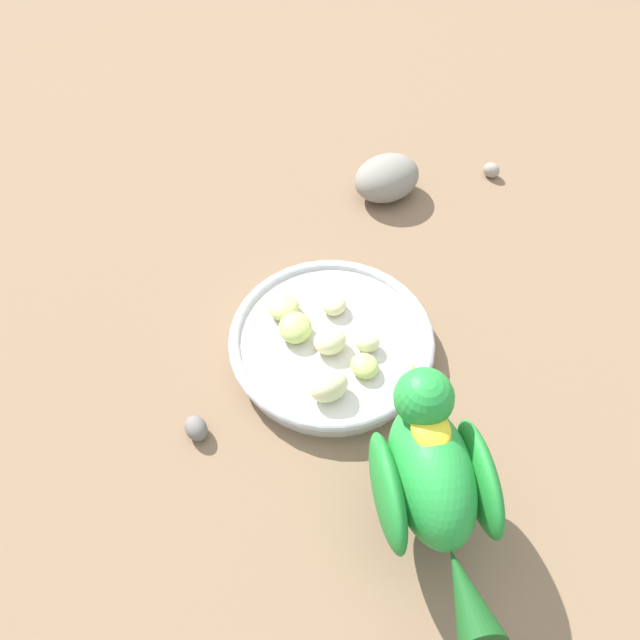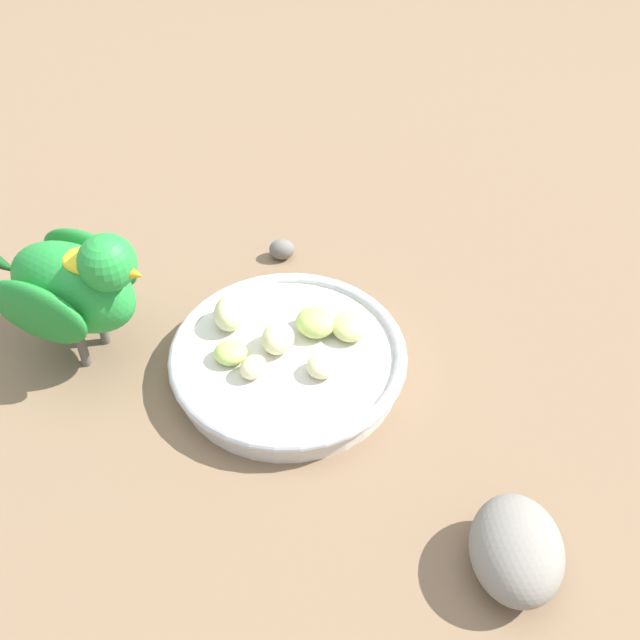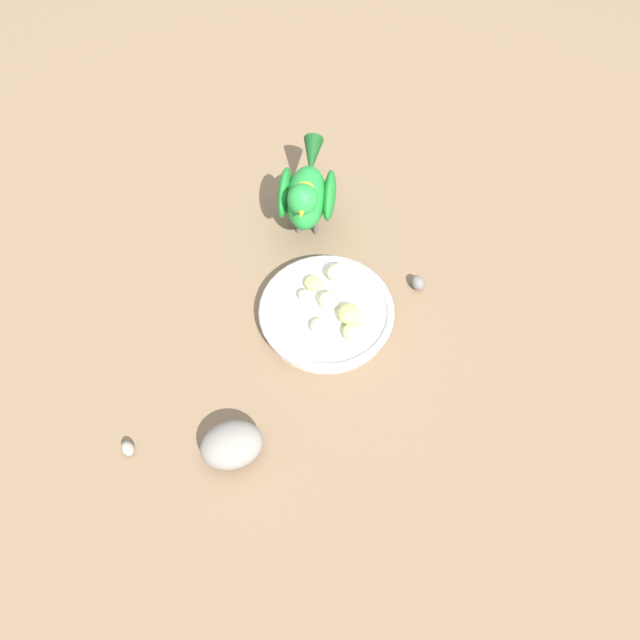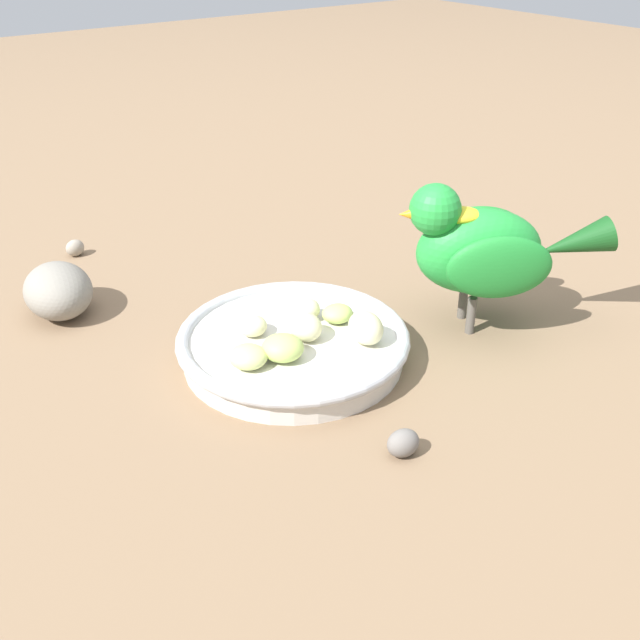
# 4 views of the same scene
# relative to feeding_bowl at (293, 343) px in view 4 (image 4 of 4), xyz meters

# --- Properties ---
(ground_plane) EXTENTS (4.00, 4.00, 0.00)m
(ground_plane) POSITION_rel_feeding_bowl_xyz_m (-0.00, -0.00, -0.02)
(ground_plane) COLOR #7A6047
(feeding_bowl) EXTENTS (0.21, 0.21, 0.03)m
(feeding_bowl) POSITION_rel_feeding_bowl_xyz_m (0.00, 0.00, 0.00)
(feeding_bowl) COLOR beige
(feeding_bowl) RESTS_ON ground_plane
(apple_piece_0) EXTENTS (0.04, 0.04, 0.02)m
(apple_piece_0) POSITION_rel_feeding_bowl_xyz_m (0.01, -0.01, 0.02)
(apple_piece_0) COLOR beige
(apple_piece_0) RESTS_ON feeding_bowl
(apple_piece_1) EXTENTS (0.03, 0.03, 0.02)m
(apple_piece_1) POSITION_rel_feeding_bowl_xyz_m (0.05, -0.00, 0.02)
(apple_piece_1) COLOR #B2CC66
(apple_piece_1) RESTS_ON feeding_bowl
(apple_piece_2) EXTENTS (0.04, 0.04, 0.03)m
(apple_piece_2) POSITION_rel_feeding_bowl_xyz_m (0.05, -0.05, 0.02)
(apple_piece_2) COLOR beige
(apple_piece_2) RESTS_ON feeding_bowl
(apple_piece_3) EXTENTS (0.04, 0.04, 0.02)m
(apple_piece_3) POSITION_rel_feeding_bowl_xyz_m (-0.06, -0.02, 0.02)
(apple_piece_3) COLOR #C6D17A
(apple_piece_3) RESTS_ON feeding_bowl
(apple_piece_4) EXTENTS (0.03, 0.03, 0.02)m
(apple_piece_4) POSITION_rel_feeding_bowl_xyz_m (0.03, 0.02, 0.02)
(apple_piece_4) COLOR beige
(apple_piece_4) RESTS_ON feeding_bowl
(apple_piece_5) EXTENTS (0.04, 0.04, 0.02)m
(apple_piece_5) POSITION_rel_feeding_bowl_xyz_m (-0.03, 0.02, 0.02)
(apple_piece_5) COLOR beige
(apple_piece_5) RESTS_ON feeding_bowl
(apple_piece_6) EXTENTS (0.05, 0.05, 0.02)m
(apple_piece_6) POSITION_rel_feeding_bowl_xyz_m (-0.03, -0.03, 0.02)
(apple_piece_6) COLOR #B2CC66
(apple_piece_6) RESTS_ON feeding_bowl
(parrot) EXTENTS (0.19, 0.14, 0.15)m
(parrot) POSITION_rel_feeding_bowl_xyz_m (0.18, -0.05, 0.07)
(parrot) COLOR #59544C
(parrot) RESTS_ON ground_plane
(rock_large) EXTENTS (0.08, 0.10, 0.05)m
(rock_large) POSITION_rel_feeding_bowl_xyz_m (-0.14, 0.21, 0.01)
(rock_large) COLOR gray
(rock_large) RESTS_ON ground_plane
(pebble_0) EXTENTS (0.03, 0.02, 0.02)m
(pebble_0) POSITION_rel_feeding_bowl_xyz_m (-0.01, -0.16, -0.01)
(pebble_0) COLOR slate
(pebble_0) RESTS_ON ground_plane
(pebble_1) EXTENTS (0.02, 0.02, 0.02)m
(pebble_1) POSITION_rel_feeding_bowl_xyz_m (-0.08, 0.34, -0.01)
(pebble_1) COLOR gray
(pebble_1) RESTS_ON ground_plane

